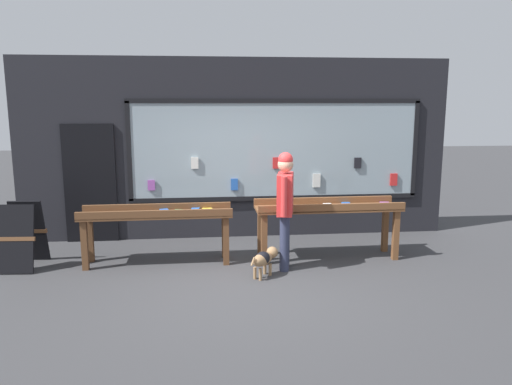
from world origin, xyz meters
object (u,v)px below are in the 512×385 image
at_px(sandwich_board_sign, 23,235).
at_px(display_table_right, 328,212).
at_px(person_browsing, 285,201).
at_px(small_dog, 264,258).
at_px(display_table_left, 157,219).

bearing_deg(sandwich_board_sign, display_table_right, 3.64).
bearing_deg(sandwich_board_sign, person_browsing, -3.45).
xyz_separation_m(small_dog, sandwich_board_sign, (-3.56, 0.80, 0.23)).
distance_m(display_table_right, person_browsing, 0.95).
xyz_separation_m(display_table_right, person_browsing, (-0.77, -0.48, 0.30)).
distance_m(small_dog, sandwich_board_sign, 3.65).
relative_size(display_table_right, person_browsing, 1.31).
bearing_deg(display_table_left, display_table_right, 0.01).
xyz_separation_m(display_table_left, display_table_right, (2.67, 0.00, 0.04)).
distance_m(display_table_left, person_browsing, 1.99).
xyz_separation_m(display_table_left, small_dog, (1.56, -0.77, -0.44)).
height_order(person_browsing, small_dog, person_browsing).
bearing_deg(sandwich_board_sign, display_table_left, 3.19).
relative_size(display_table_right, small_dog, 4.61).
height_order(display_table_left, display_table_right, display_table_right).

